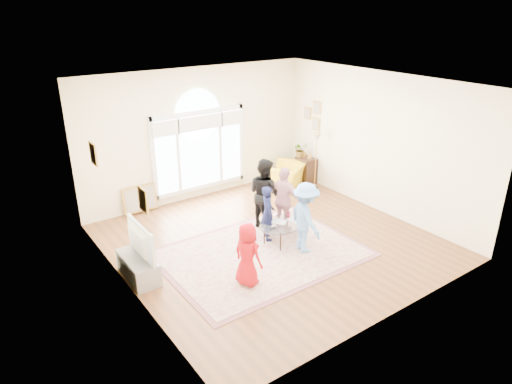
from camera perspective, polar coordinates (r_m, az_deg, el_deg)
ground at (r=9.46m, az=2.01°, el=-6.17°), size 6.00×6.00×0.00m
room_shell at (r=11.09m, az=-6.79°, el=6.82°), size 6.00×6.00×6.00m
area_rug at (r=9.00m, az=0.71°, el=-7.68°), size 3.60×2.60×0.02m
rug_border at (r=9.00m, az=0.71°, el=-7.71°), size 3.80×2.80×0.01m
tv_console at (r=8.44m, az=-14.49°, el=-9.12°), size 0.45×1.00×0.42m
television at (r=8.19m, az=-14.79°, el=-6.02°), size 0.17×1.07×0.61m
coffee_table at (r=9.29m, az=3.55°, el=-3.99°), size 1.30×0.98×0.54m
armchair at (r=12.06m, az=3.81°, el=2.00°), size 1.29×1.25×0.64m
side_cabinet at (r=12.45m, az=6.26°, el=2.72°), size 0.40×0.50×0.70m
floor_lamp at (r=11.79m, az=7.59°, el=6.28°), size 0.28×0.28×1.51m
plant_pedestal at (r=12.53m, az=5.46°, el=2.88°), size 0.20×0.20×0.70m
potted_plant at (r=12.35m, az=5.55°, el=5.32°), size 0.42×0.38×0.42m
leaning_picture at (r=11.04m, az=-14.16°, el=-2.48°), size 0.80×0.14×0.62m
child_red at (r=7.82m, az=-1.07°, el=-7.81°), size 0.50×0.64×1.14m
child_navy at (r=9.27m, az=1.48°, el=-2.64°), size 0.41×0.50×1.16m
child_black at (r=9.73m, az=1.04°, el=-0.15°), size 0.70×0.84×1.54m
child_pink at (r=9.54m, az=3.54°, el=-1.02°), size 0.57×0.90×1.43m
child_blue at (r=8.83m, az=6.20°, el=-3.21°), size 0.68×0.99×1.41m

